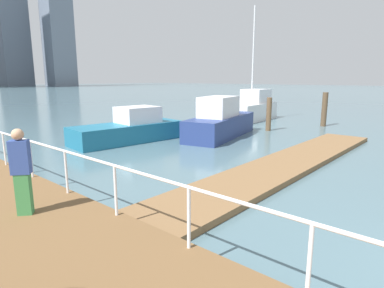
{
  "coord_description": "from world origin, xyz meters",
  "views": [
    {
      "loc": [
        -6.8,
        1.83,
        3.16
      ],
      "look_at": [
        1.35,
        8.95,
        0.94
      ],
      "focal_mm": 30.2,
      "sensor_mm": 36.0,
      "label": 1
    }
  ],
  "objects": [
    {
      "name": "ground_plane",
      "position": [
        0.0,
        20.0,
        0.0
      ],
      "size": [
        300.0,
        300.0,
        0.0
      ],
      "primitive_type": "plane",
      "color": "slate"
    },
    {
      "name": "floating_dock",
      "position": [
        3.88,
        6.71,
        0.09
      ],
      "size": [
        14.76,
        2.0,
        0.18
      ],
      "primitive_type": "cube",
      "color": "olive",
      "rests_on": "ground_plane"
    },
    {
      "name": "boardwalk_railing",
      "position": [
        -3.15,
        7.07,
        1.26
      ],
      "size": [
        0.06,
        23.87,
        1.08
      ],
      "color": "white",
      "rests_on": "boardwalk"
    },
    {
      "name": "dock_piling_0",
      "position": [
        15.12,
        9.3,
        1.12
      ],
      "size": [
        0.35,
        0.35,
        2.24
      ],
      "primitive_type": "cylinder",
      "color": "brown",
      "rests_on": "ground_plane"
    },
    {
      "name": "dock_piling_3",
      "position": [
        11.01,
        11.18,
        1.01
      ],
      "size": [
        0.31,
        0.31,
        2.02
      ],
      "primitive_type": "cylinder",
      "color": "brown",
      "rests_on": "ground_plane"
    },
    {
      "name": "moored_boat_2",
      "position": [
        3.29,
        14.83,
        0.63
      ],
      "size": [
        5.83,
        2.6,
        1.73
      ],
      "color": "#1E6B8C",
      "rests_on": "ground_plane"
    },
    {
      "name": "moored_boat_3",
      "position": [
        14.86,
        14.61,
        0.93
      ],
      "size": [
        5.25,
        2.35,
        8.27
      ],
      "color": "white",
      "rests_on": "ground_plane"
    },
    {
      "name": "moored_boat_4",
      "position": [
        7.37,
        12.15,
        0.83
      ],
      "size": [
        6.26,
        3.21,
        2.2
      ],
      "color": "navy",
      "rests_on": "ground_plane"
    },
    {
      "name": "pedestrian_0",
      "position": [
        -4.35,
        8.53,
        1.34
      ],
      "size": [
        0.42,
        0.4,
        1.79
      ],
      "color": "#3F8C4C",
      "rests_on": "boardwalk"
    },
    {
      "name": "skyline_tower_7",
      "position": [
        57.3,
        126.38,
        18.06
      ],
      "size": [
        9.55,
        8.91,
        36.12
      ],
      "primitive_type": "cube",
      "rotation": [
        0.0,
        0.0,
        -0.02
      ],
      "color": "slate",
      "rests_on": "ground_plane"
    }
  ]
}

